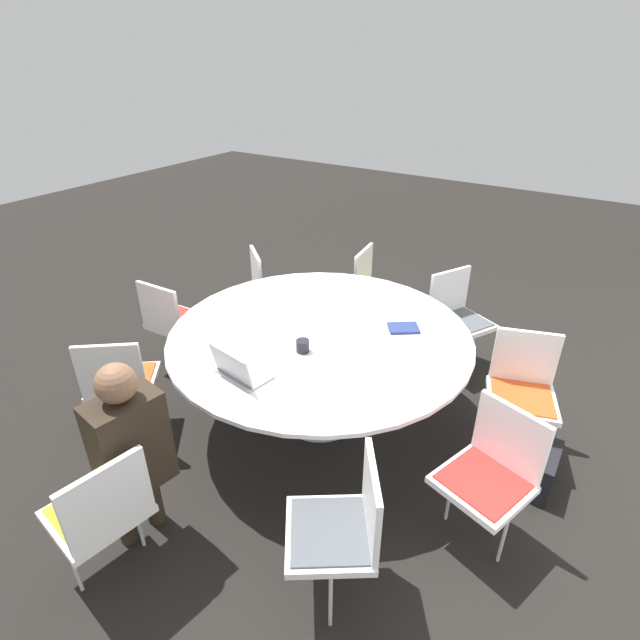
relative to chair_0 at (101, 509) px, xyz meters
name	(u,v)px	position (x,y,z in m)	size (l,w,h in m)	color
ground_plane	(320,417)	(-1.68, 0.20, -0.51)	(16.00, 16.00, 0.00)	black
conference_table	(320,342)	(-1.68, 0.20, 0.16)	(2.10, 2.10, 0.75)	#B7B7BC
chair_0	(101,509)	(0.00, 0.00, 0.00)	(0.50, 0.48, 0.86)	white
chair_1	(343,523)	(-0.57, 1.05, 0.00)	(0.60, 0.60, 0.86)	white
chair_2	(492,469)	(-1.31, 1.54, 0.00)	(0.54, 0.55, 0.86)	white
chair_3	(523,385)	(-2.18, 1.50, 0.00)	(0.54, 0.55, 0.86)	white
chair_4	(457,313)	(-2.94, 0.78, 0.00)	(0.58, 0.58, 0.86)	white
chair_5	(375,286)	(-3.05, -0.06, 0.00)	(0.49, 0.48, 0.86)	white
chair_6	(271,285)	(-2.52, -0.90, 0.00)	(0.60, 0.61, 0.86)	white
chair_7	(173,318)	(-1.56, -1.19, 0.00)	(0.44, 0.45, 0.86)	white
chair_8	(119,378)	(-0.76, -0.84, 0.00)	(0.60, 0.61, 0.86)	white
person_0	(130,446)	(-0.25, -0.04, 0.19)	(0.39, 0.30, 1.21)	#2D2319
laptop	(238,370)	(-0.96, 0.09, 0.30)	(0.27, 0.36, 0.21)	#99999E
spiral_notebook	(403,328)	(-2.04, 0.67, 0.25)	(0.24, 0.26, 0.02)	navy
coffee_cup	(303,346)	(-1.41, 0.24, 0.29)	(0.09, 0.09, 0.08)	black
handbag	(542,470)	(-1.87, 1.76, -0.37)	(0.36, 0.16, 0.28)	black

